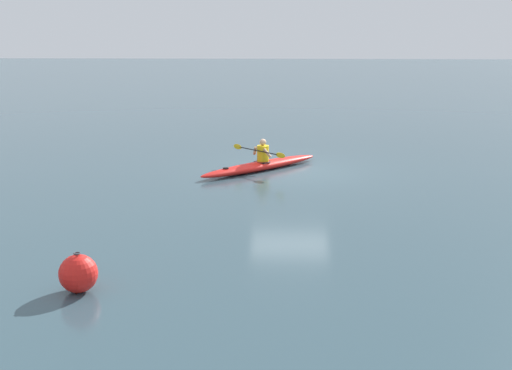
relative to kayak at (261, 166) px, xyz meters
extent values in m
plane|color=#334C56|center=(-0.96, 0.11, -0.15)|extent=(160.00, 160.00, 0.00)
ellipsoid|color=red|center=(0.00, 0.00, 0.00)|extent=(3.86, 3.84, 0.29)
torus|color=black|center=(-0.04, -0.04, 0.12)|extent=(0.77, 0.77, 0.04)
cylinder|color=black|center=(1.03, 1.02, 0.13)|extent=(0.18, 0.18, 0.02)
cylinder|color=yellow|center=(-0.06, -0.06, 0.39)|extent=(0.37, 0.37, 0.50)
sphere|color=tan|center=(-0.06, -0.06, 0.75)|extent=(0.21, 0.21, 0.21)
cylinder|color=black|center=(0.08, 0.08, 0.50)|extent=(1.44, 1.45, 0.03)
ellipsoid|color=gold|center=(-0.63, 0.79, 0.50)|extent=(0.31, 0.31, 0.17)
ellipsoid|color=gold|center=(0.79, -0.64, 0.50)|extent=(0.31, 0.31, 0.17)
cylinder|color=tan|center=(-0.21, 0.20, 0.45)|extent=(0.32, 0.18, 0.34)
cylinder|color=tan|center=(0.20, -0.21, 0.45)|extent=(0.18, 0.32, 0.34)
sphere|color=red|center=(2.73, 9.96, 0.19)|extent=(0.66, 0.66, 0.66)
torus|color=#333338|center=(2.73, 9.96, 0.55)|extent=(0.12, 0.12, 0.02)
camera|label=1|loc=(-0.78, 20.13, 4.24)|focal=45.22mm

